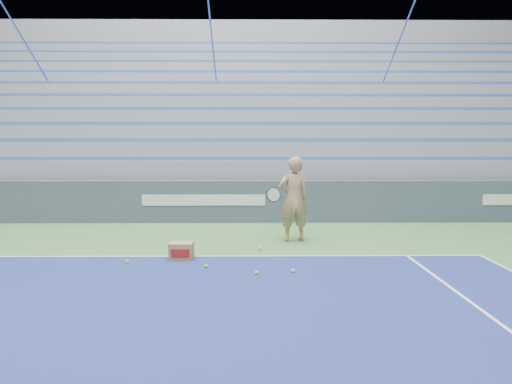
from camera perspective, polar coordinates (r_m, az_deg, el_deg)
sponsor_barrier at (r=13.18m, az=-5.93°, el=-1.06°), size 30.00×0.32×1.10m
bleachers at (r=18.79m, az=-4.39°, el=6.52°), size 31.00×9.15×7.30m
tennis_player at (r=10.61m, az=4.28°, el=-0.80°), size 0.97×0.90×1.80m
ball_box at (r=9.11m, az=-8.52°, el=-6.70°), size 0.43×0.35×0.31m
tennis_ball_0 at (r=8.17m, az=4.26°, el=-9.00°), size 0.07×0.07×0.07m
tennis_ball_1 at (r=8.04m, az=0.06°, el=-9.23°), size 0.07×0.07×0.07m
tennis_ball_2 at (r=8.49m, az=-5.69°, el=-8.44°), size 0.07×0.07×0.07m
tennis_ball_3 at (r=9.03m, az=-14.49°, el=-7.74°), size 0.07×0.07×0.07m
tennis_ball_4 at (r=9.80m, az=0.49°, el=-6.48°), size 0.07×0.07×0.07m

